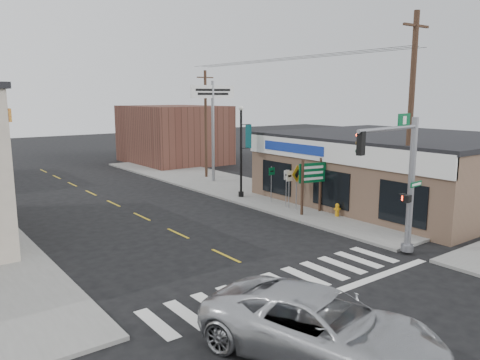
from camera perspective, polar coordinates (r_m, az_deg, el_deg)
ground at (r=16.68m, az=6.41°, el=-12.81°), size 140.00×140.00×0.00m
sidewalk_right at (r=31.74m, az=2.17°, el=-1.55°), size 6.00×38.00×0.13m
center_line at (r=22.80m, az=-7.58°, el=-6.47°), size 0.12×56.00×0.01m
crosswalk at (r=16.95m, az=5.46°, el=-12.39°), size 11.00×2.20×0.01m
thrift_store at (r=30.72m, az=18.61°, el=1.20°), size 12.00×14.00×4.00m
bldg_distant_right at (r=47.07m, az=-8.11°, el=5.54°), size 8.00×10.00×5.60m
suv at (r=12.32m, az=9.80°, el=-17.22°), size 4.61×6.72×1.71m
traffic_signal_pole at (r=19.62m, az=19.17°, el=0.94°), size 4.51×0.37×5.72m
guide_sign at (r=25.88m, az=8.79°, el=0.19°), size 1.72×0.14×3.02m
fire_hydrant at (r=25.70m, az=11.76°, el=-3.51°), size 0.23×0.23×0.72m
ped_crossing_sign at (r=26.67m, az=6.95°, el=0.14°), size 0.99×0.07×2.55m
lamp_post at (r=29.69m, az=0.23°, el=4.33°), size 0.75×0.59×5.79m
dance_center_sign at (r=35.28m, az=-3.34°, el=8.87°), size 3.54×0.22×7.51m
bare_tree at (r=26.61m, az=14.37°, el=3.94°), size 2.31×2.31×4.61m
shrub_front at (r=26.81m, az=14.51°, el=-2.91°), size 1.21×1.21×0.91m
shrub_back at (r=30.11m, az=8.56°, el=-1.40°), size 1.05×1.05×0.79m
utility_pole_near at (r=23.27m, az=20.02°, el=6.71°), size 1.77×0.27×10.16m
utility_pole_far at (r=37.25m, az=-4.20°, el=6.93°), size 1.46×0.22×8.37m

